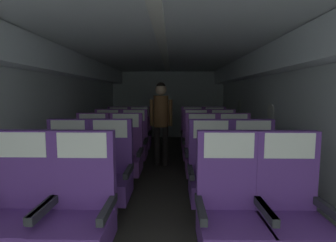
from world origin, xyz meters
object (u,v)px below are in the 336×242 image
seat_c_left_window (91,156)px  seat_e_right_window (193,136)px  seat_b_left_window (66,175)px  flight_attendant (161,115)px  seat_a_left_window (18,213)px  seat_b_left_aisle (109,175)px  seat_d_left_window (107,144)px  seat_d_right_aisle (223,144)px  seat_c_right_aisle (235,156)px  seat_c_right_window (202,156)px  seat_e_right_aisle (215,136)px  seat_d_left_aisle (134,144)px  seat_a_right_window (230,214)px  seat_b_right_window (211,177)px  seat_a_left_aisle (80,214)px  seat_c_left_aisle (125,156)px  seat_a_right_aisle (292,215)px  seat_e_left_window (118,136)px  seat_e_left_aisle (140,136)px  seat_d_right_window (196,144)px

seat_c_left_window → seat_e_right_window: bearing=47.6°
seat_b_left_window → flight_attendant: 2.29m
seat_a_left_window → seat_b_left_aisle: bearing=62.0°
seat_d_left_window → seat_e_right_window: bearing=28.8°
seat_d_right_aisle → seat_e_right_window: (-0.48, 0.89, 0.00)m
seat_c_right_aisle → seat_e_right_window: same height
seat_c_right_window → seat_b_left_aisle: bearing=-142.5°
seat_b_left_window → seat_e_right_aisle: 3.41m
seat_c_left_window → seat_d_left_aisle: size_ratio=1.00×
seat_a_right_window → seat_c_right_aisle: bearing=75.3°
seat_a_left_window → seat_d_right_aisle: 3.42m
seat_a_left_window → seat_c_right_aisle: bearing=40.4°
seat_c_right_window → seat_a_left_window: bearing=-132.4°
seat_b_right_window → seat_b_left_aisle: bearing=179.1°
seat_a_left_aisle → seat_c_right_aisle: (1.62, 1.80, 0.00)m
seat_a_right_window → seat_c_left_aisle: same height
seat_a_right_aisle → seat_b_left_aisle: size_ratio=1.00×
seat_a_left_aisle → seat_e_left_window: size_ratio=1.00×
seat_b_left_aisle → flight_attendant: bearing=76.1°
seat_a_left_aisle → seat_a_right_aisle: (1.62, 0.01, 0.00)m
seat_b_left_aisle → seat_c_left_window: bearing=118.7°
seat_a_right_aisle → flight_attendant: size_ratio=0.68×
seat_c_right_aisle → seat_e_left_aisle: size_ratio=1.00×
seat_e_left_window → seat_d_right_window: bearing=-28.9°
seat_c_left_window → seat_c_right_window: 1.63m
seat_b_right_window → seat_d_right_window: bearing=90.0°
seat_c_left_window → seat_e_left_window: bearing=89.6°
seat_d_right_aisle → seat_e_right_window: same height
seat_d_left_aisle → seat_e_left_aisle: (-0.01, 0.90, 0.00)m
seat_c_left_window → seat_e_right_aisle: same height
seat_e_left_aisle → seat_d_left_window: bearing=-118.4°
seat_e_right_window → flight_attendant: 1.08m
seat_e_left_aisle → seat_c_left_window: bearing=-105.2°
seat_c_right_window → seat_d_right_window: bearing=90.2°
seat_c_left_window → seat_e_left_window: size_ratio=1.00×
seat_a_right_window → seat_a_right_aisle: bearing=-0.5°
seat_a_right_window → seat_c_left_aisle: (-1.14, 1.79, 0.00)m
seat_e_left_window → seat_e_left_aisle: size_ratio=1.00×
seat_c_left_aisle → flight_attendant: (0.48, 1.10, 0.52)m
seat_c_left_window → seat_e_left_aisle: (0.48, 1.78, 0.00)m
seat_c_left_window → seat_d_left_window: (0.00, 0.89, 0.00)m
seat_d_right_window → flight_attendant: flight_attendant is taller
seat_a_right_window → seat_c_right_window: size_ratio=1.00×
seat_a_right_aisle → seat_c_left_window: (-2.11, 1.79, 0.00)m
seat_c_left_aisle → seat_a_left_window: bearing=-105.3°
seat_b_right_window → seat_d_left_aisle: same height
seat_c_left_aisle → seat_e_left_window: 1.83m
seat_c_right_aisle → seat_e_right_window: (-0.47, 1.80, 0.00)m
seat_e_left_window → seat_e_right_window: 1.62m
seat_d_left_aisle → seat_e_right_aisle: (1.62, 0.90, 0.00)m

